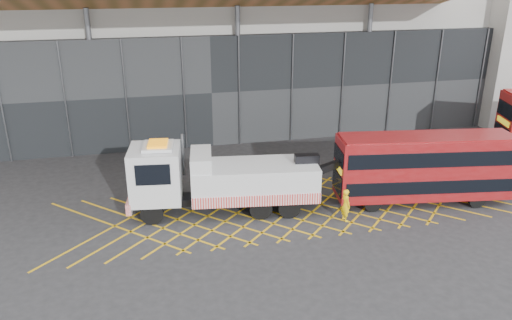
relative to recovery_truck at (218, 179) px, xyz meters
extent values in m
plane|color=#28292B|center=(-0.67, -0.53, -1.90)|extent=(120.00, 120.00, 0.00)
cube|color=gold|center=(-5.47, -0.53, -1.89)|extent=(7.16, 7.16, 0.01)
cube|color=gold|center=(-5.47, -0.53, -1.89)|extent=(7.16, 7.16, 0.01)
cube|color=gold|center=(-3.87, -0.53, -1.89)|extent=(7.16, 7.16, 0.01)
cube|color=gold|center=(-3.87, -0.53, -1.89)|extent=(7.16, 7.16, 0.01)
cube|color=gold|center=(-2.27, -0.53, -1.89)|extent=(7.16, 7.16, 0.01)
cube|color=gold|center=(-2.27, -0.53, -1.89)|extent=(7.16, 7.16, 0.01)
cube|color=gold|center=(-0.67, -0.53, -1.89)|extent=(7.16, 7.16, 0.01)
cube|color=gold|center=(-0.67, -0.53, -1.89)|extent=(7.16, 7.16, 0.01)
cube|color=gold|center=(0.93, -0.53, -1.89)|extent=(7.16, 7.16, 0.01)
cube|color=gold|center=(0.93, -0.53, -1.89)|extent=(7.16, 7.16, 0.01)
cube|color=gold|center=(2.53, -0.53, -1.89)|extent=(7.16, 7.16, 0.01)
cube|color=gold|center=(2.53, -0.53, -1.89)|extent=(7.16, 7.16, 0.01)
cube|color=gold|center=(4.13, -0.53, -1.89)|extent=(7.16, 7.16, 0.01)
cube|color=gold|center=(4.13, -0.53, -1.89)|extent=(7.16, 7.16, 0.01)
cube|color=gold|center=(5.73, -0.53, -1.89)|extent=(7.16, 7.16, 0.01)
cube|color=gold|center=(5.73, -0.53, -1.89)|extent=(7.16, 7.16, 0.01)
cube|color=gold|center=(7.33, -0.53, -1.89)|extent=(7.16, 7.16, 0.01)
cube|color=gold|center=(7.33, -0.53, -1.89)|extent=(7.16, 7.16, 0.01)
cube|color=gold|center=(8.93, -0.53, -1.89)|extent=(7.16, 7.16, 0.01)
cube|color=gold|center=(8.93, -0.53, -1.89)|extent=(7.16, 7.16, 0.01)
cube|color=gold|center=(10.53, -0.53, -1.89)|extent=(7.16, 7.16, 0.01)
cube|color=gold|center=(10.53, -0.53, -1.89)|extent=(7.16, 7.16, 0.01)
cube|color=gold|center=(12.13, -0.53, -1.89)|extent=(7.16, 7.16, 0.01)
cube|color=gold|center=(12.13, -0.53, -1.89)|extent=(7.16, 7.16, 0.01)
cube|color=gold|center=(13.73, -0.53, -1.89)|extent=(7.16, 7.16, 0.01)
cube|color=gold|center=(13.73, -0.53, -1.89)|extent=(7.16, 7.16, 0.01)
cube|color=#989892|center=(1.33, 18.47, 7.10)|extent=(55.00, 14.00, 18.00)
cube|color=black|center=(1.33, 11.17, 2.10)|extent=(55.00, 0.80, 8.00)
cylinder|color=#595B60|center=(-6.67, 10.97, 3.10)|extent=(0.36, 0.36, 10.00)
cylinder|color=#595B60|center=(3.33, 10.97, 3.10)|extent=(0.36, 0.36, 10.00)
cylinder|color=#595B60|center=(13.33, 10.97, 3.10)|extent=(0.36, 0.36, 10.00)
cube|color=black|center=(0.46, -0.05, -1.14)|extent=(10.33, 2.38, 0.38)
cube|color=silver|center=(-3.19, 0.41, 0.43)|extent=(2.92, 3.01, 2.81)
cube|color=black|center=(-4.50, 0.58, 0.91)|extent=(0.36, 2.37, 1.19)
cube|color=red|center=(-4.53, 0.59, -0.98)|extent=(0.63, 2.82, 0.60)
cube|color=orange|center=(-2.98, 0.39, 2.08)|extent=(1.13, 1.41, 0.13)
cube|color=silver|center=(1.96, -0.25, -0.11)|extent=(7.00, 3.54, 1.73)
cube|color=red|center=(1.79, -1.62, -0.76)|extent=(6.66, 0.92, 0.60)
cube|color=silver|center=(-0.83, 0.11, 1.13)|extent=(1.40, 2.71, 0.76)
cube|color=black|center=(4.75, -0.60, 0.91)|extent=(1.36, 0.70, 0.54)
cube|color=black|center=(5.83, -0.74, 0.37)|extent=(2.40, 0.68, 1.17)
cylinder|color=black|center=(-3.55, -0.69, -1.30)|extent=(1.23, 0.53, 1.19)
cylinder|color=black|center=(-3.26, 1.57, -1.30)|extent=(1.23, 0.53, 1.19)
cylinder|color=black|center=(3.53, -1.59, -1.30)|extent=(1.23, 0.53, 1.19)
cylinder|color=black|center=(3.82, 0.66, -1.30)|extent=(1.23, 0.53, 1.19)
cylinder|color=#595B60|center=(-1.66, 1.31, 1.02)|extent=(0.15, 0.15, 2.38)
cube|color=maroon|center=(11.31, -1.45, 0.26)|extent=(9.87, 3.62, 3.40)
cube|color=black|center=(11.31, -1.45, -0.54)|extent=(9.50, 3.62, 0.75)
cube|color=black|center=(11.31, -1.45, 1.04)|extent=(9.50, 3.62, 0.83)
cube|color=black|center=(6.52, -0.74, -0.50)|extent=(0.35, 1.96, 1.14)
cube|color=black|center=(6.52, -0.74, 1.04)|extent=(0.35, 1.96, 0.83)
cube|color=yellow|center=(6.51, -0.74, 0.34)|extent=(0.29, 1.56, 0.31)
cube|color=maroon|center=(11.31, -1.45, 1.98)|extent=(9.65, 3.42, 0.11)
cylinder|color=black|center=(8.14, -1.96, -1.44)|extent=(0.94, 0.39, 0.91)
cylinder|color=black|center=(8.42, -0.04, -1.44)|extent=(0.94, 0.39, 0.91)
cylinder|color=black|center=(13.95, -2.81, -1.44)|extent=(0.94, 0.39, 0.91)
cylinder|color=black|center=(14.23, -0.90, -1.44)|extent=(0.94, 0.39, 0.91)
cube|color=black|center=(20.33, 3.79, -0.25)|extent=(0.69, 2.24, 1.34)
cube|color=black|center=(20.33, 3.79, 1.55)|extent=(0.69, 2.24, 0.98)
cube|color=yellow|center=(20.32, 3.79, 0.73)|extent=(0.56, 1.79, 0.36)
imported|color=yellow|center=(6.29, -2.59, -1.02)|extent=(0.52, 0.70, 1.76)
camera|label=1|loc=(-3.53, -24.26, 10.41)|focal=35.00mm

